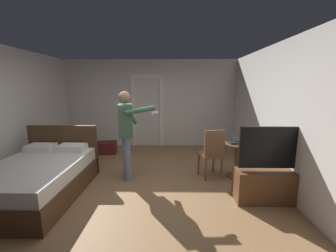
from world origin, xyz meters
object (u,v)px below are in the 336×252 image
object	(u,v)px
side_table	(237,154)
laptop	(237,141)
suitcase_dark	(105,148)
tv_flatscreen	(272,180)
person_blue_shirt	(126,128)
bottle_on_table	(247,139)
bed	(39,177)
wooden_chair	(212,152)

from	to	relation	value
side_table	laptop	world-z (taller)	laptop
side_table	suitcase_dark	bearing A→B (deg)	154.55
tv_flatscreen	side_table	bearing A→B (deg)	106.83
person_blue_shirt	side_table	bearing A→B (deg)	2.17
bottle_on_table	person_blue_shirt	bearing A→B (deg)	-179.93
bed	person_blue_shirt	size ratio (longest dim) A/B	1.18
wooden_chair	bottle_on_table	bearing A→B (deg)	1.14
wooden_chair	laptop	bearing A→B (deg)	5.83
side_table	suitcase_dark	world-z (taller)	side_table
side_table	bottle_on_table	xyz separation A→B (m)	(0.14, -0.08, 0.33)
bottle_on_table	wooden_chair	distance (m)	0.70
bottle_on_table	person_blue_shirt	world-z (taller)	person_blue_shirt
side_table	laptop	bearing A→B (deg)	-117.76
laptop	suitcase_dark	size ratio (longest dim) A/B	0.61
tv_flatscreen	suitcase_dark	distance (m)	4.19
tv_flatscreen	person_blue_shirt	bearing A→B (deg)	160.91
bed	wooden_chair	size ratio (longest dim) A/B	2.04
tv_flatscreen	wooden_chair	bearing A→B (deg)	133.53
side_table	wooden_chair	world-z (taller)	wooden_chair
tv_flatscreen	person_blue_shirt	xyz separation A→B (m)	(-2.46, 0.85, 0.65)
bed	laptop	size ratio (longest dim) A/B	5.34
side_table	wooden_chair	size ratio (longest dim) A/B	0.71
bottle_on_table	person_blue_shirt	size ratio (longest dim) A/B	0.14
laptop	bottle_on_table	bearing A→B (deg)	-13.00
bottle_on_table	wooden_chair	xyz separation A→B (m)	(-0.66, -0.01, -0.25)
laptop	bottle_on_table	xyz separation A→B (m)	(0.16, -0.04, 0.05)
wooden_chair	suitcase_dark	distance (m)	3.08
bottle_on_table	wooden_chair	size ratio (longest dim) A/B	0.23
side_table	person_blue_shirt	world-z (taller)	person_blue_shirt
tv_flatscreen	wooden_chair	distance (m)	1.18
side_table	wooden_chair	bearing A→B (deg)	-169.81
bed	suitcase_dark	distance (m)	2.31
bed	side_table	distance (m)	3.63
bed	bottle_on_table	distance (m)	3.78
wooden_chair	person_blue_shirt	world-z (taller)	person_blue_shirt
laptop	bed	bearing A→B (deg)	-168.13
wooden_chair	bed	bearing A→B (deg)	-167.17
bottle_on_table	bed	bearing A→B (deg)	-169.21
suitcase_dark	laptop	bearing A→B (deg)	-34.09
tv_flatscreen	bottle_on_table	size ratio (longest dim) A/B	5.21
side_table	bottle_on_table	bearing A→B (deg)	-29.74
suitcase_dark	side_table	bearing A→B (deg)	-33.30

